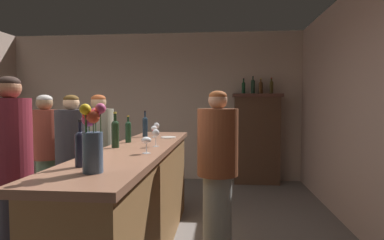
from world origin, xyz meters
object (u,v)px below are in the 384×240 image
(wine_glass_spare, at_px, (146,141))
(display_bottle_midleft, at_px, (253,86))
(wine_bottle_pinot, at_px, (115,132))
(wine_bottle_merlot, at_px, (128,131))
(patron_in_grey, at_px, (99,149))
(patron_by_cabinet, at_px, (72,159))
(patron_redhead, at_px, (46,152))
(patron_in_navy, at_px, (12,173))
(cheese_plate, at_px, (168,137))
(display_bottle_left, at_px, (244,87))
(wine_glass_front, at_px, (154,129))
(display_bottle_center, at_px, (261,87))
(flower_arrangement, at_px, (92,139))
(bar_counter, at_px, (138,203))
(display_cabinet, at_px, (257,137))
(bartender, at_px, (218,170))
(wine_glass_rear, at_px, (156,126))
(wine_bottle_syrah, at_px, (80,147))
(wine_glass_mid, at_px, (156,134))
(wine_bottle_chardonnay, at_px, (145,126))
(display_bottle_midright, at_px, (271,86))

(wine_glass_spare, xyz_separation_m, display_bottle_midleft, (1.18, 3.39, 0.62))
(wine_bottle_pinot, bearing_deg, wine_bottle_merlot, 89.17)
(patron_in_grey, bearing_deg, patron_by_cabinet, -43.95)
(patron_redhead, relative_size, patron_in_navy, 0.94)
(cheese_plate, relative_size, display_bottle_midleft, 0.55)
(display_bottle_left, bearing_deg, patron_in_navy, -119.60)
(wine_bottle_pinot, xyz_separation_m, wine_glass_front, (0.16, 0.91, -0.04))
(display_bottle_center, bearing_deg, display_bottle_midleft, 180.00)
(wine_glass_front, relative_size, flower_arrangement, 0.34)
(bar_counter, xyz_separation_m, wine_bottle_merlot, (-0.18, 0.31, 0.66))
(display_cabinet, height_order, bartender, display_cabinet)
(patron_in_grey, xyz_separation_m, patron_redhead, (-0.52, -0.40, 0.01))
(wine_glass_spare, distance_m, display_bottle_midleft, 3.64)
(wine_glass_rear, height_order, patron_by_cabinet, patron_by_cabinet)
(wine_bottle_pinot, xyz_separation_m, patron_in_grey, (-0.66, 1.26, -0.35))
(wine_bottle_syrah, distance_m, wine_glass_rear, 2.24)
(display_cabinet, relative_size, wine_bottle_syrah, 5.45)
(wine_glass_front, xyz_separation_m, wine_glass_mid, (0.19, -0.80, 0.02))
(wine_glass_spare, distance_m, patron_in_navy, 1.08)
(wine_glass_mid, bearing_deg, display_bottle_midleft, 68.35)
(wine_bottle_chardonnay, distance_m, wine_bottle_merlot, 0.57)
(wine_glass_spare, xyz_separation_m, display_bottle_center, (1.32, 3.39, 0.60))
(wine_glass_spare, bearing_deg, display_cabinet, 69.72)
(wine_glass_spare, distance_m, patron_redhead, 1.96)
(wine_glass_front, distance_m, patron_redhead, 1.38)
(display_cabinet, bearing_deg, patron_in_grey, -141.24)
(bar_counter, bearing_deg, bartender, 1.81)
(wine_bottle_merlot, distance_m, patron_in_navy, 1.14)
(wine_glass_spare, height_order, patron_by_cabinet, patron_by_cabinet)
(display_bottle_midleft, bearing_deg, wine_bottle_syrah, -110.35)
(display_bottle_midright, relative_size, patron_redhead, 0.18)
(display_cabinet, relative_size, patron_by_cabinet, 1.05)
(patron_in_grey, relative_size, patron_by_cabinet, 1.01)
(display_bottle_midright, bearing_deg, display_bottle_center, 180.00)
(bar_counter, xyz_separation_m, wine_glass_mid, (0.16, 0.03, 0.66))
(wine_glass_mid, bearing_deg, bar_counter, -170.24)
(wine_glass_spare, bearing_deg, wine_glass_mid, 91.22)
(wine_bottle_chardonnay, xyz_separation_m, patron_in_grey, (-0.70, 0.31, -0.35))
(cheese_plate, bearing_deg, patron_in_grey, 158.02)
(display_cabinet, relative_size, wine_glass_rear, 11.27)
(display_bottle_midright, bearing_deg, display_cabinet, 180.00)
(wine_bottle_merlot, distance_m, display_bottle_midright, 3.34)
(display_cabinet, relative_size, patron_in_grey, 1.04)
(display_bottle_center, bearing_deg, wine_bottle_pinot, -118.53)
(wine_glass_rear, distance_m, patron_in_grey, 0.83)
(wine_glass_mid, xyz_separation_m, patron_redhead, (-1.54, 0.75, -0.32))
(patron_in_grey, xyz_separation_m, bartender, (1.60, -1.16, 0.00))
(wine_bottle_pinot, distance_m, display_bottle_center, 3.56)
(bartender, bearing_deg, wine_bottle_syrah, 37.76)
(wine_bottle_pinot, height_order, wine_glass_rear, wine_bottle_pinot)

